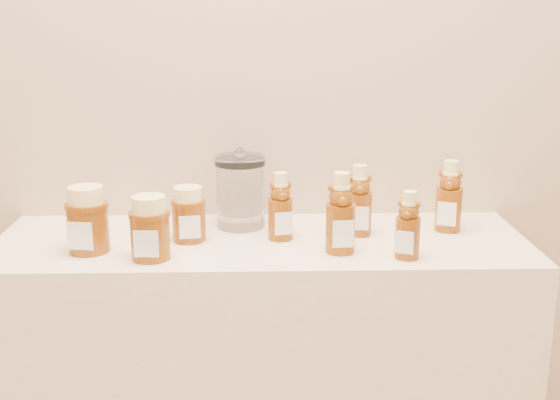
{
  "coord_description": "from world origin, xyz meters",
  "views": [
    {
      "loc": [
        0.0,
        0.05,
        1.4
      ],
      "look_at": [
        0.04,
        1.52,
        1.0
      ],
      "focal_mm": 45.0,
      "sensor_mm": 36.0,
      "label": 1
    }
  ],
  "objects_px": {
    "bear_bottle_back_left": "(280,202)",
    "honey_jar_left": "(88,219)",
    "glass_canister": "(240,189)",
    "bear_bottle_front_left": "(341,208)"
  },
  "relations": [
    {
      "from": "bear_bottle_back_left",
      "to": "honey_jar_left",
      "type": "bearing_deg",
      "value": 177.7
    },
    {
      "from": "bear_bottle_back_left",
      "to": "glass_canister",
      "type": "xyz_separation_m",
      "value": [
        -0.09,
        0.1,
        0.01
      ]
    },
    {
      "from": "bear_bottle_back_left",
      "to": "honey_jar_left",
      "type": "height_order",
      "value": "bear_bottle_back_left"
    },
    {
      "from": "bear_bottle_front_left",
      "to": "bear_bottle_back_left",
      "type": "bearing_deg",
      "value": 139.4
    },
    {
      "from": "honey_jar_left",
      "to": "glass_canister",
      "type": "distance_m",
      "value": 0.36
    },
    {
      "from": "honey_jar_left",
      "to": "bear_bottle_front_left",
      "type": "bearing_deg",
      "value": 6.93
    },
    {
      "from": "bear_bottle_front_left",
      "to": "glass_canister",
      "type": "relative_size",
      "value": 1.06
    },
    {
      "from": "bear_bottle_back_left",
      "to": "glass_canister",
      "type": "bearing_deg",
      "value": 121.4
    },
    {
      "from": "bear_bottle_back_left",
      "to": "bear_bottle_front_left",
      "type": "height_order",
      "value": "bear_bottle_front_left"
    },
    {
      "from": "bear_bottle_back_left",
      "to": "honey_jar_left",
      "type": "xyz_separation_m",
      "value": [
        -0.41,
        -0.07,
        -0.02
      ]
    }
  ]
}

